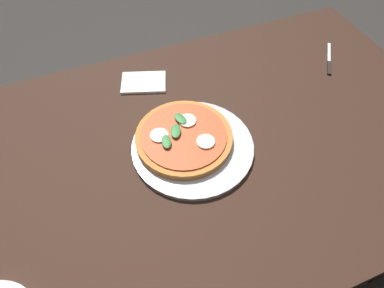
% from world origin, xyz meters
% --- Properties ---
extents(ground_plane, '(6.00, 6.00, 0.00)m').
position_xyz_m(ground_plane, '(0.00, 0.00, 0.00)').
color(ground_plane, '#2D2B28').
extents(dining_table, '(1.42, 0.85, 0.75)m').
position_xyz_m(dining_table, '(0.00, 0.00, 0.64)').
color(dining_table, black).
rests_on(dining_table, ground_plane).
extents(serving_tray, '(0.31, 0.31, 0.01)m').
position_xyz_m(serving_tray, '(0.03, -0.00, 0.75)').
color(serving_tray, '#B2B2B7').
rests_on(serving_tray, dining_table).
extents(pizza, '(0.25, 0.25, 0.03)m').
position_xyz_m(pizza, '(0.04, -0.02, 0.77)').
color(pizza, '#B27033').
rests_on(pizza, serving_tray).
extents(napkin, '(0.15, 0.13, 0.01)m').
position_xyz_m(napkin, '(0.07, -0.28, 0.75)').
color(napkin, white).
rests_on(napkin, dining_table).
extents(knife, '(0.11, 0.14, 0.01)m').
position_xyz_m(knife, '(-0.50, -0.15, 0.75)').
color(knife, black).
rests_on(knife, dining_table).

